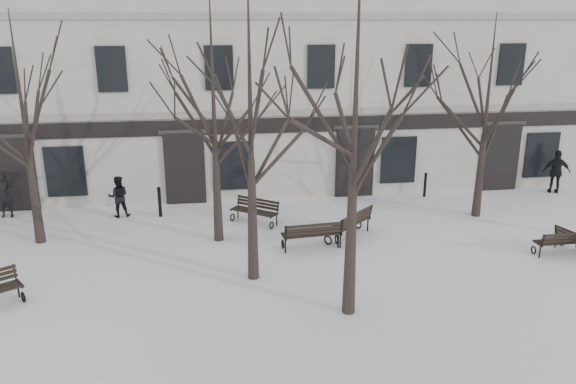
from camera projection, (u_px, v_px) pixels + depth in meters
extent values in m
plane|color=white|center=(303.00, 285.00, 15.91)|extent=(100.00, 100.00, 0.00)
cube|color=beige|center=(259.00, 56.00, 26.57)|extent=(40.00, 10.00, 11.00)
cube|color=gray|center=(271.00, 113.00, 22.38)|extent=(40.00, 0.12, 0.25)
cube|color=gray|center=(270.00, 16.00, 21.28)|extent=(40.00, 0.12, 0.25)
cube|color=black|center=(271.00, 126.00, 22.52)|extent=(40.00, 0.10, 0.60)
cube|color=black|center=(14.00, 175.00, 21.66)|extent=(1.60, 0.22, 2.90)
cube|color=#2D2B28|center=(8.00, 137.00, 21.17)|extent=(1.90, 0.08, 0.18)
cube|color=black|center=(66.00, 171.00, 21.90)|extent=(1.50, 0.14, 2.00)
cube|color=black|center=(185.00, 169.00, 22.52)|extent=(1.60, 0.22, 2.90)
cube|color=#2D2B28|center=(183.00, 132.00, 22.04)|extent=(1.90, 0.08, 0.18)
cube|color=black|center=(232.00, 166.00, 22.77)|extent=(1.50, 0.14, 2.00)
cube|color=black|center=(355.00, 163.00, 23.45)|extent=(1.60, 0.22, 2.90)
cube|color=#2D2B28|center=(356.00, 127.00, 22.97)|extent=(1.90, 0.08, 0.18)
cube|color=black|center=(398.00, 160.00, 23.70)|extent=(1.50, 0.14, 2.00)
cube|color=black|center=(500.00, 157.00, 24.32)|extent=(1.60, 0.22, 2.90)
cube|color=#2D2B28|center=(505.00, 123.00, 23.84)|extent=(1.90, 0.08, 0.18)
cube|color=black|center=(541.00, 155.00, 24.57)|extent=(1.50, 0.14, 2.00)
cube|color=black|center=(112.00, 69.00, 21.03)|extent=(1.10, 0.14, 1.70)
cube|color=black|center=(219.00, 68.00, 21.56)|extent=(1.10, 0.14, 1.70)
cube|color=black|center=(321.00, 67.00, 22.09)|extent=(1.10, 0.14, 1.70)
cube|color=black|center=(418.00, 66.00, 22.62)|extent=(1.10, 0.14, 1.70)
cube|color=black|center=(511.00, 64.00, 23.16)|extent=(1.10, 0.14, 1.70)
cone|color=black|center=(252.00, 221.00, 15.82)|extent=(0.34, 0.34, 3.54)
cone|color=black|center=(351.00, 245.00, 13.89)|extent=(0.34, 0.34, 3.73)
cone|color=black|center=(35.00, 197.00, 18.48)|extent=(0.34, 0.34, 3.17)
cone|color=black|center=(217.00, 192.00, 18.62)|extent=(0.34, 0.34, 3.45)
cone|color=black|center=(480.00, 176.00, 21.02)|extent=(0.34, 0.34, 3.12)
torus|color=black|center=(23.00, 297.00, 14.89)|extent=(0.21, 0.28, 0.30)
cylinder|color=black|center=(18.00, 289.00, 15.13)|extent=(0.05, 0.05, 0.47)
cube|color=black|center=(19.00, 284.00, 14.93)|extent=(0.36, 0.51, 0.05)
cylinder|color=black|center=(15.00, 273.00, 15.06)|extent=(0.12, 0.15, 0.52)
torus|color=black|center=(337.00, 239.00, 18.77)|extent=(0.08, 0.32, 0.32)
cylinder|color=black|center=(340.00, 241.00, 18.38)|extent=(0.05, 0.05, 0.49)
cube|color=black|center=(339.00, 232.00, 18.49)|extent=(0.11, 0.60, 0.05)
torus|color=black|center=(283.00, 244.00, 18.37)|extent=(0.08, 0.32, 0.32)
cylinder|color=black|center=(285.00, 246.00, 17.98)|extent=(0.05, 0.05, 0.49)
cube|color=black|center=(284.00, 237.00, 18.09)|extent=(0.11, 0.60, 0.05)
cube|color=black|center=(310.00, 231.00, 18.50)|extent=(1.96, 0.27, 0.04)
cube|color=black|center=(311.00, 233.00, 18.36)|extent=(1.96, 0.27, 0.04)
cube|color=black|center=(312.00, 234.00, 18.22)|extent=(1.96, 0.27, 0.04)
cube|color=black|center=(313.00, 236.00, 18.08)|extent=(1.96, 0.27, 0.04)
cube|color=black|center=(314.00, 232.00, 17.99)|extent=(1.95, 0.21, 0.10)
cube|color=black|center=(314.00, 229.00, 17.93)|extent=(1.95, 0.21, 0.10)
cube|color=black|center=(314.00, 225.00, 17.87)|extent=(1.95, 0.21, 0.10)
cylinder|color=black|center=(342.00, 229.00, 18.16)|extent=(0.06, 0.16, 0.54)
cylinder|color=black|center=(286.00, 234.00, 17.76)|extent=(0.06, 0.16, 0.54)
torus|color=black|center=(533.00, 250.00, 17.96)|extent=(0.05, 0.27, 0.27)
cylinder|color=black|center=(540.00, 252.00, 17.62)|extent=(0.05, 0.05, 0.42)
cube|color=black|center=(538.00, 244.00, 17.72)|extent=(0.06, 0.51, 0.05)
cube|color=black|center=(557.00, 239.00, 18.02)|extent=(1.68, 0.12, 0.03)
cube|color=black|center=(559.00, 241.00, 17.90)|extent=(1.68, 0.12, 0.03)
cube|color=black|center=(562.00, 242.00, 17.78)|extent=(1.68, 0.12, 0.03)
cube|color=black|center=(564.00, 244.00, 17.65)|extent=(1.68, 0.12, 0.03)
cube|color=black|center=(566.00, 241.00, 17.58)|extent=(1.68, 0.07, 0.08)
cube|color=black|center=(567.00, 238.00, 17.53)|extent=(1.68, 0.07, 0.08)
cube|color=black|center=(568.00, 234.00, 17.48)|extent=(1.68, 0.07, 0.08)
cylinder|color=black|center=(543.00, 241.00, 17.43)|extent=(0.04, 0.13, 0.46)
torus|color=black|center=(232.00, 217.00, 20.87)|extent=(0.22, 0.26, 0.29)
cylinder|color=black|center=(238.00, 212.00, 21.15)|extent=(0.05, 0.05, 0.45)
cube|color=black|center=(235.00, 208.00, 20.93)|extent=(0.37, 0.47, 0.05)
torus|color=black|center=(272.00, 225.00, 20.08)|extent=(0.22, 0.26, 0.29)
cylinder|color=black|center=(277.00, 220.00, 20.35)|extent=(0.05, 0.05, 0.45)
cube|color=black|center=(274.00, 216.00, 20.14)|extent=(0.37, 0.47, 0.05)
cube|color=black|center=(251.00, 213.00, 20.34)|extent=(1.49, 1.16, 0.03)
cube|color=black|center=(253.00, 212.00, 20.46)|extent=(1.49, 1.16, 0.03)
cube|color=black|center=(255.00, 211.00, 20.58)|extent=(1.49, 1.16, 0.03)
cube|color=black|center=(257.00, 210.00, 20.69)|extent=(1.49, 1.16, 0.03)
cube|color=black|center=(258.00, 206.00, 20.69)|extent=(1.45, 1.12, 0.09)
cube|color=black|center=(258.00, 203.00, 20.67)|extent=(1.45, 1.12, 0.09)
cube|color=black|center=(258.00, 200.00, 20.65)|extent=(1.45, 1.12, 0.09)
cylinder|color=black|center=(239.00, 201.00, 21.09)|extent=(0.12, 0.14, 0.50)
cylinder|color=black|center=(278.00, 208.00, 20.29)|extent=(0.12, 0.14, 0.50)
torus|color=black|center=(358.00, 224.00, 20.11)|extent=(0.27, 0.27, 0.32)
cylinder|color=black|center=(368.00, 224.00, 19.85)|extent=(0.06, 0.06, 0.50)
cube|color=black|center=(363.00, 216.00, 19.89)|extent=(0.47, 0.48, 0.06)
torus|color=black|center=(328.00, 240.00, 18.68)|extent=(0.27, 0.27, 0.32)
cylinder|color=black|center=(338.00, 240.00, 18.42)|extent=(0.06, 0.06, 0.50)
cube|color=black|center=(333.00, 232.00, 18.46)|extent=(0.47, 0.48, 0.06)
cube|color=black|center=(343.00, 222.00, 19.32)|extent=(1.53, 1.47, 0.04)
cube|color=black|center=(347.00, 223.00, 19.22)|extent=(1.53, 1.47, 0.04)
cube|color=black|center=(350.00, 224.00, 19.13)|extent=(1.53, 1.47, 0.04)
cube|color=black|center=(354.00, 225.00, 19.04)|extent=(1.53, 1.47, 0.04)
cube|color=black|center=(356.00, 221.00, 18.97)|extent=(1.48, 1.42, 0.10)
cube|color=black|center=(356.00, 217.00, 18.91)|extent=(1.48, 1.42, 0.10)
cube|color=black|center=(357.00, 214.00, 18.86)|extent=(1.48, 1.42, 0.10)
cylinder|color=black|center=(371.00, 212.00, 19.65)|extent=(0.14, 0.15, 0.56)
cylinder|color=black|center=(341.00, 227.00, 18.22)|extent=(0.14, 0.15, 0.56)
torus|color=black|center=(562.00, 242.00, 18.59)|extent=(0.27, 0.12, 0.26)
cylinder|color=black|center=(556.00, 242.00, 18.44)|extent=(0.05, 0.05, 0.41)
cube|color=black|center=(560.00, 235.00, 18.44)|extent=(0.49, 0.18, 0.05)
cube|color=black|center=(576.00, 244.00, 17.69)|extent=(0.53, 1.60, 0.03)
cube|color=black|center=(576.00, 240.00, 17.64)|extent=(0.48, 1.58, 0.08)
cube|color=black|center=(576.00, 237.00, 17.60)|extent=(0.48, 1.58, 0.08)
cube|color=black|center=(576.00, 234.00, 17.56)|extent=(0.48, 1.58, 0.08)
cylinder|color=black|center=(556.00, 231.00, 18.29)|extent=(0.13, 0.07, 0.45)
cylinder|color=black|center=(160.00, 203.00, 21.22)|extent=(0.13, 0.13, 1.09)
sphere|color=black|center=(159.00, 189.00, 21.05)|extent=(0.15, 0.15, 0.15)
cylinder|color=black|center=(425.00, 186.00, 23.61)|extent=(0.12, 0.12, 0.97)
sphere|color=black|center=(426.00, 174.00, 23.46)|extent=(0.14, 0.14, 0.14)
imported|color=black|center=(8.00, 217.00, 21.34)|extent=(0.65, 0.42, 1.77)
imported|color=black|center=(120.00, 216.00, 21.39)|extent=(0.84, 0.69, 1.59)
imported|color=black|center=(553.00, 193.00, 24.29)|extent=(1.19, 0.83, 1.87)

